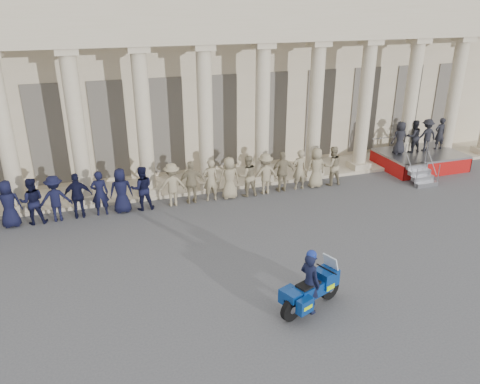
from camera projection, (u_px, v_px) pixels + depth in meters
The scene contains 6 objects.
ground at pixel (234, 291), 13.75m from camera, with size 90.00×90.00×0.00m, color #454547.
building at pixel (149, 68), 24.93m from camera, with size 40.00×12.50×9.00m.
officer_rank at pixel (133, 189), 18.69m from camera, with size 18.51×0.69×1.83m.
reviewing_stand at pixel (420, 144), 23.35m from camera, with size 3.97×3.87×2.43m.
motorcycle at pixel (312, 289), 12.76m from camera, with size 2.12×1.27×1.43m.
rider at pixel (310, 281), 12.57m from camera, with size 0.64×0.76×1.88m.
Camera 1 is at (-3.52, -11.04, 7.96)m, focal length 35.00 mm.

